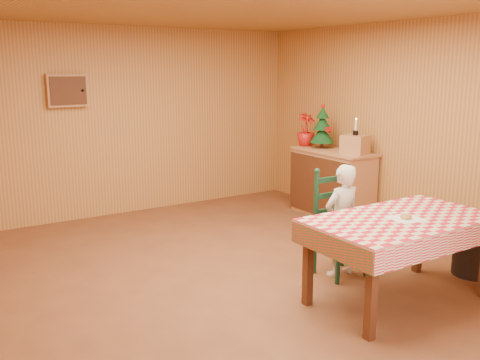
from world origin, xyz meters
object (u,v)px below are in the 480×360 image
(crate, at_px, (355,145))
(dining_table, at_px, (401,227))
(shelf_unit, at_px, (332,183))
(ladder_chair, at_px, (337,225))
(storage_bin, at_px, (475,254))
(christmas_tree, at_px, (322,128))
(seated_child, at_px, (342,221))

(crate, bearing_deg, dining_table, -125.08)
(dining_table, height_order, shelf_unit, shelf_unit)
(ladder_chair, height_order, storage_bin, ladder_chair)
(crate, xyz_separation_m, storage_bin, (-0.28, -2.01, -0.84))
(dining_table, bearing_deg, christmas_tree, 62.02)
(dining_table, relative_size, crate, 5.52)
(ladder_chair, xyz_separation_m, seated_child, (-0.00, -0.06, 0.06))
(shelf_unit, xyz_separation_m, christmas_tree, (0.01, 0.25, 0.74))
(dining_table, distance_m, seated_child, 0.74)
(christmas_tree, bearing_deg, crate, -90.00)
(ladder_chair, height_order, crate, crate)
(ladder_chair, distance_m, seated_child, 0.08)
(shelf_unit, relative_size, storage_bin, 2.92)
(christmas_tree, bearing_deg, ladder_chair, -127.00)
(ladder_chair, height_order, shelf_unit, ladder_chair)
(ladder_chair, xyz_separation_m, christmas_tree, (1.42, 1.88, 0.71))
(dining_table, distance_m, christmas_tree, 3.07)
(seated_child, height_order, crate, crate)
(ladder_chair, bearing_deg, seated_child, -90.00)
(shelf_unit, height_order, crate, crate)
(ladder_chair, distance_m, christmas_tree, 2.46)
(christmas_tree, bearing_deg, shelf_unit, -91.98)
(dining_table, bearing_deg, shelf_unit, 59.77)
(shelf_unit, distance_m, crate, 0.71)
(ladder_chair, bearing_deg, christmas_tree, 53.00)
(shelf_unit, xyz_separation_m, crate, (0.01, -0.40, 0.59))
(christmas_tree, bearing_deg, dining_table, -117.98)
(crate, distance_m, storage_bin, 2.20)
(seated_child, distance_m, storage_bin, 1.40)
(storage_bin, bearing_deg, ladder_chair, 145.63)
(seated_child, relative_size, crate, 3.75)
(seated_child, xyz_separation_m, crate, (1.42, 1.29, 0.49))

